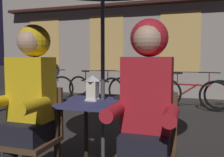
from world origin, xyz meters
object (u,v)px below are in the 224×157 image
bicycle_second (95,89)px  book (126,98)px  person_right_hooded (147,98)px  person_left_hooded (30,92)px  lantern (93,87)px  bicycle_fourth (190,94)px  cafe_table (103,110)px  chair_right (148,145)px  bicycle_third (139,91)px  chair_left (35,133)px  bicycle_nearest (44,87)px

bicycle_second → book: size_ratio=8.29×
person_right_hooded → person_left_hooded: bearing=180.0°
person_right_hooded → lantern: bearing=147.4°
person_left_hooded → bicycle_second: person_left_hooded is taller
person_left_hooded → book: person_left_hooded is taller
bicycle_fourth → person_right_hooded: bearing=-94.1°
cafe_table → book: book is taller
lantern → chair_right: size_ratio=0.27×
book → bicycle_fourth: bearing=95.9°
lantern → person_right_hooded: person_right_hooded is taller
cafe_table → book: bearing=26.5°
lantern → bicycle_fourth: 3.74m
lantern → person_left_hooded: (-0.41, -0.35, -0.01)m
person_right_hooded → chair_right: bearing=90.0°
person_left_hooded → person_right_hooded: bearing=0.0°
bicycle_third → person_left_hooded: bearing=-91.4°
chair_right → bicycle_fourth: chair_right is taller
chair_right → person_right_hooded: (0.00, -0.06, 0.36)m
person_right_hooded → bicycle_second: size_ratio=0.84×
lantern → bicycle_third: bearing=95.0°
lantern → cafe_table: bearing=45.3°
chair_left → bicycle_nearest: chair_left is taller
person_left_hooded → chair_right: bearing=3.4°
lantern → book: lantern is taller
person_left_hooded → bicycle_third: (0.09, 3.96, -0.50)m
bicycle_third → bicycle_fourth: size_ratio=1.00×
chair_right → chair_left: bearing=180.0°
bicycle_fourth → book: bicycle_fourth is taller
lantern → bicycle_nearest: (-2.93, 3.64, -0.51)m
bicycle_fourth → bicycle_second: bearing=175.9°
bicycle_second → bicycle_fourth: bearing=-4.1°
chair_right → person_right_hooded: person_right_hooded is taller
person_right_hooded → bicycle_fourth: 4.01m
bicycle_third → chair_right: bearing=-77.5°
chair_right → bicycle_nearest: 5.26m
book → lantern: bearing=-132.2°
chair_right → book: 0.61m
chair_left → bicycle_third: (0.09, 3.90, -0.14)m
person_left_hooded → bicycle_third: person_left_hooded is taller
bicycle_nearest → book: size_ratio=8.35×
lantern → bicycle_nearest: lantern is taller
person_left_hooded → book: (0.68, 0.52, -0.09)m
lantern → bicycle_fourth: size_ratio=0.14×
cafe_table → bicycle_nearest: (-3.00, 3.57, -0.29)m
chair_right → person_right_hooded: 0.36m
bicycle_third → bicycle_fourth: same height
cafe_table → person_left_hooded: 0.67m
book → chair_right: bearing=-43.4°
chair_right → bicycle_second: bearing=116.8°
lantern → chair_left: size_ratio=0.27×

